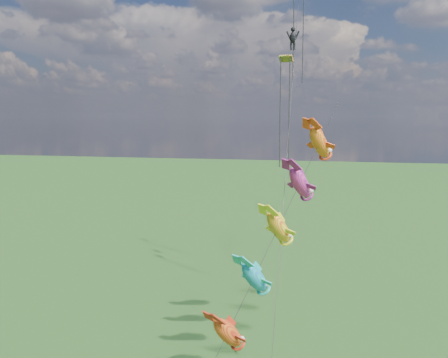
# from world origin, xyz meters

# --- Properties ---
(fish_windsock_rig) EXTENTS (7.10, 14.40, 16.05)m
(fish_windsock_rig) POSITION_xyz_m (14.12, 5.75, 9.02)
(fish_windsock_rig) COLOR brown
(fish_windsock_rig) RESTS_ON ground
(parafoil_rig) EXTENTS (1.87, 17.57, 26.65)m
(parafoil_rig) POSITION_xyz_m (13.41, 19.67, 20.63)
(parafoil_rig) COLOR brown
(parafoil_rig) RESTS_ON ground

